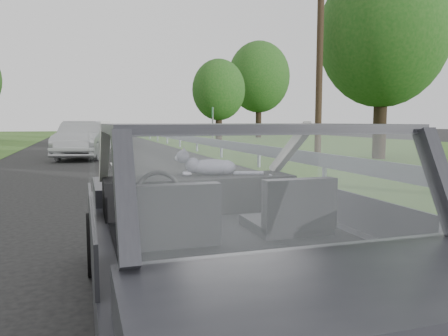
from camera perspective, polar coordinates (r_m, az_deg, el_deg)
ground at (r=3.39m, az=-0.18°, el=-19.42°), size 140.00×140.00×0.00m
subject_car at (r=3.15m, az=-0.18°, el=-7.41°), size 1.80×4.00×1.45m
dashboard at (r=3.71m, az=-3.13°, el=-3.38°), size 1.58×0.45×0.30m
driver_seat at (r=2.74m, az=-6.36°, el=-6.15°), size 0.50×0.72×0.42m
passenger_seat at (r=3.00m, az=8.85°, el=-5.12°), size 0.50×0.72×0.42m
steering_wheel at (r=3.33m, az=-8.51°, el=-3.29°), size 0.36×0.36×0.04m
cat at (r=3.75m, az=-1.64°, el=0.26°), size 0.56×0.27×0.24m
guardrail at (r=13.96m, az=4.15°, el=2.43°), size 0.05×90.00×0.32m
other_car at (r=18.47m, az=-17.89°, el=3.56°), size 2.62×4.80×1.49m
highway_sign at (r=25.24m, az=-1.49°, el=5.34°), size 0.39×0.89×2.29m
utility_pole at (r=16.44m, az=12.38°, el=13.66°), size 0.28×0.28×7.35m
tree_1 at (r=18.43m, az=19.94°, el=12.77°), size 6.08×6.08×7.45m
tree_2 at (r=31.72m, az=-0.69°, el=8.63°), size 4.69×4.69×5.77m
tree_3 at (r=40.47m, az=4.56°, el=9.97°), size 5.75×5.75×8.48m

